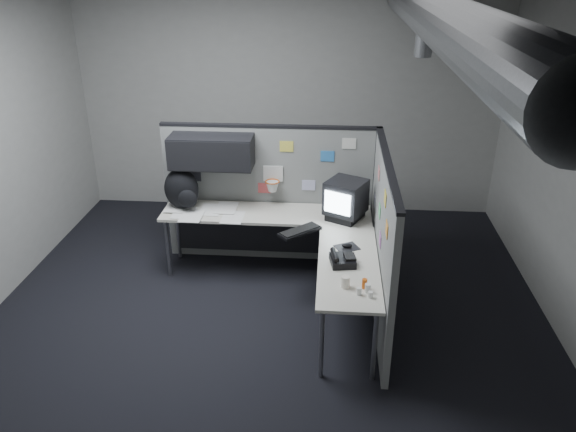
# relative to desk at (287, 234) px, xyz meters

# --- Properties ---
(room) EXTENTS (5.62, 5.62, 3.22)m
(room) POSITION_rel_desk_xyz_m (0.41, -0.70, 1.48)
(room) COLOR black
(room) RESTS_ON ground
(partition_back) EXTENTS (2.44, 0.42, 1.63)m
(partition_back) POSITION_rel_desk_xyz_m (-0.40, 0.53, 0.38)
(partition_back) COLOR slate
(partition_back) RESTS_ON ground
(partition_right) EXTENTS (0.07, 2.23, 1.63)m
(partition_right) POSITION_rel_desk_xyz_m (0.95, -0.49, 0.21)
(partition_right) COLOR slate
(partition_right) RESTS_ON ground
(desk) EXTENTS (2.31, 2.11, 0.73)m
(desk) POSITION_rel_desk_xyz_m (0.00, 0.00, 0.00)
(desk) COLOR beige
(desk) RESTS_ON ground
(monitor) EXTENTS (0.50, 0.50, 0.43)m
(monitor) POSITION_rel_desk_xyz_m (0.61, 0.20, 0.34)
(monitor) COLOR black
(monitor) RESTS_ON desk
(keyboard) EXTENTS (0.45, 0.43, 0.04)m
(keyboard) POSITION_rel_desk_xyz_m (0.15, -0.19, 0.14)
(keyboard) COLOR black
(keyboard) RESTS_ON desk
(mouse) EXTENTS (0.27, 0.25, 0.05)m
(mouse) POSITION_rel_desk_xyz_m (0.63, -0.47, 0.13)
(mouse) COLOR black
(mouse) RESTS_ON desk
(phone) EXTENTS (0.25, 0.27, 0.11)m
(phone) POSITION_rel_desk_xyz_m (0.57, -0.79, 0.16)
(phone) COLOR black
(phone) RESTS_ON desk
(bottles) EXTENTS (0.14, 0.19, 0.09)m
(bottles) POSITION_rel_desk_xyz_m (0.76, -1.26, 0.15)
(bottles) COLOR silver
(bottles) RESTS_ON desk
(cup) EXTENTS (0.10, 0.10, 0.10)m
(cup) POSITION_rel_desk_xyz_m (0.60, -1.19, 0.17)
(cup) COLOR white
(cup) RESTS_ON desk
(papers) EXTENTS (0.90, 0.58, 0.02)m
(papers) POSITION_rel_desk_xyz_m (-0.93, 0.22, 0.13)
(papers) COLOR white
(papers) RESTS_ON desk
(backpack) EXTENTS (0.45, 0.40, 0.47)m
(backpack) POSITION_rel_desk_xyz_m (-1.18, 0.31, 0.34)
(backpack) COLOR black
(backpack) RESTS_ON desk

